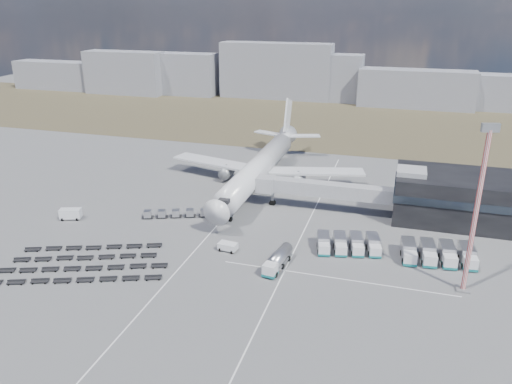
# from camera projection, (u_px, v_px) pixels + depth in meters

# --- Properties ---
(ground) EXTENTS (420.00, 420.00, 0.00)m
(ground) POSITION_uv_depth(u_px,v_px,m) (215.00, 239.00, 98.48)
(ground) COLOR #565659
(ground) RESTS_ON ground
(grass_strip) EXTENTS (420.00, 90.00, 0.01)m
(grass_strip) POSITION_uv_depth(u_px,v_px,m) (316.00, 120.00, 196.85)
(grass_strip) COLOR #443E29
(grass_strip) RESTS_ON ground
(lane_markings) EXTENTS (47.12, 110.00, 0.01)m
(lane_markings) POSITION_uv_depth(u_px,v_px,m) (267.00, 239.00, 98.54)
(lane_markings) COLOR silver
(lane_markings) RESTS_ON ground
(terminal) EXTENTS (30.40, 16.40, 11.00)m
(terminal) POSITION_uv_depth(u_px,v_px,m) (467.00, 197.00, 105.22)
(terminal) COLOR black
(terminal) RESTS_ON ground
(jet_bridge) EXTENTS (30.30, 3.80, 7.05)m
(jet_bridge) POSITION_uv_depth(u_px,v_px,m) (315.00, 189.00, 110.67)
(jet_bridge) COLOR #939399
(jet_bridge) RESTS_ON ground
(airliner) EXTENTS (51.59, 64.53, 17.62)m
(airliner) POSITION_uv_depth(u_px,v_px,m) (261.00, 165.00, 125.54)
(airliner) COLOR silver
(airliner) RESTS_ON ground
(skyline) EXTENTS (321.14, 27.39, 25.81)m
(skyline) POSITION_uv_depth(u_px,v_px,m) (275.00, 78.00, 235.87)
(skyline) COLOR gray
(skyline) RESTS_ON ground
(fuel_tanker) EXTENTS (3.49, 9.29, 2.93)m
(fuel_tanker) POSITION_uv_depth(u_px,v_px,m) (278.00, 260.00, 87.56)
(fuel_tanker) COLOR silver
(fuel_tanker) RESTS_ON ground
(pushback_tug) EXTENTS (3.75, 2.41, 1.56)m
(pushback_tug) POSITION_uv_depth(u_px,v_px,m) (228.00, 247.00, 93.72)
(pushback_tug) COLOR silver
(pushback_tug) RESTS_ON ground
(utility_van) EXTENTS (4.85, 3.34, 2.36)m
(utility_van) POSITION_uv_depth(u_px,v_px,m) (71.00, 214.00, 107.10)
(utility_van) COLOR silver
(utility_van) RESTS_ON ground
(catering_truck) EXTENTS (3.21, 6.85, 3.06)m
(catering_truck) POSITION_uv_depth(u_px,v_px,m) (265.00, 175.00, 130.10)
(catering_truck) COLOR silver
(catering_truck) RESTS_ON ground
(service_trucks_near) EXTENTS (12.56, 8.65, 2.55)m
(service_trucks_near) POSITION_uv_depth(u_px,v_px,m) (348.00, 244.00, 93.58)
(service_trucks_near) COLOR silver
(service_trucks_near) RESTS_ON ground
(service_trucks_far) EXTENTS (13.25, 8.28, 2.79)m
(service_trucks_far) POSITION_uv_depth(u_px,v_px,m) (438.00, 253.00, 89.75)
(service_trucks_far) COLOR silver
(service_trucks_far) RESTS_ON ground
(uld_row) EXTENTS (17.00, 7.76, 1.60)m
(uld_row) POSITION_uv_depth(u_px,v_px,m) (183.00, 213.00, 108.14)
(uld_row) COLOR black
(uld_row) RESTS_ON ground
(baggage_dollies) EXTENTS (31.16, 22.40, 0.68)m
(baggage_dollies) POSITION_uv_depth(u_px,v_px,m) (83.00, 263.00, 88.89)
(baggage_dollies) COLOR black
(baggage_dollies) RESTS_ON ground
(floodlight_mast) EXTENTS (2.64, 2.14, 27.66)m
(floodlight_mast) POSITION_uv_depth(u_px,v_px,m) (476.00, 212.00, 76.21)
(floodlight_mast) COLOR #AF1D1C
(floodlight_mast) RESTS_ON ground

